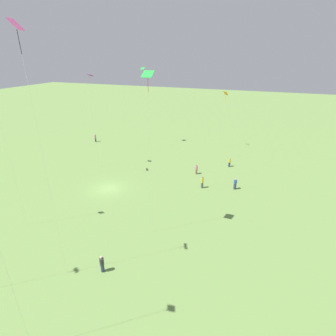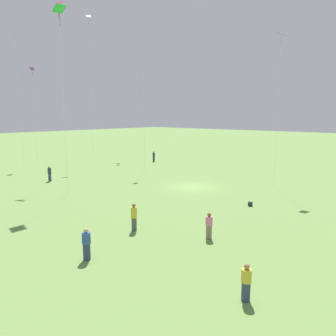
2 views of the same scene
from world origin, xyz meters
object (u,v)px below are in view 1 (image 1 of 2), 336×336
(person_4, at_px, (95,138))
(person_0, at_px, (196,169))
(kite_7, at_px, (91,82))
(kite_3, at_px, (20,47))
(kite_1, at_px, (143,74))
(kite_8, at_px, (148,83))
(kite_4, at_px, (226,96))
(person_1, at_px, (229,162))
(person_6, at_px, (202,182))
(person_3, at_px, (235,184))
(picnic_bag_0, at_px, (147,169))
(person_2, at_px, (102,264))

(person_4, bearing_deg, person_0, 81.12)
(kite_7, bearing_deg, kite_3, 170.56)
(kite_1, relative_size, kite_8, 0.93)
(kite_8, bearing_deg, kite_4, 129.59)
(person_1, xyz_separation_m, person_6, (9.44, -2.57, 0.13))
(kite_1, bearing_deg, kite_8, -7.40)
(person_3, bearing_deg, kite_4, -86.89)
(kite_3, relative_size, picnic_bag_0, 48.42)
(kite_1, relative_size, picnic_bag_0, 37.66)
(person_0, height_order, person_4, person_4)
(person_4, relative_size, kite_8, 0.10)
(person_2, height_order, picnic_bag_0, person_2)
(person_2, relative_size, kite_1, 0.11)
(kite_1, height_order, picnic_bag_0, kite_1)
(kite_8, bearing_deg, person_6, 120.91)
(person_1, bearing_deg, picnic_bag_0, -160.37)
(person_1, bearing_deg, person_4, 166.06)
(person_6, relative_size, kite_7, 0.12)
(person_4, bearing_deg, person_6, 74.45)
(person_3, relative_size, kite_7, 0.11)
(person_0, xyz_separation_m, kite_1, (-11.08, -14.45, 13.84))
(person_4, relative_size, person_6, 0.97)
(person_3, xyz_separation_m, person_4, (-11.76, -32.32, 0.05))
(person_1, bearing_deg, kite_3, -115.87)
(kite_1, distance_m, kite_8, 30.96)
(picnic_bag_0, bearing_deg, kite_4, 149.14)
(kite_1, bearing_deg, person_4, -111.63)
(kite_4, bearing_deg, kite_3, 165.75)
(kite_4, relative_size, kite_7, 0.75)
(kite_4, xyz_separation_m, kite_7, (17.97, -18.01, 3.54))
(person_3, bearing_deg, kite_1, -46.79)
(picnic_bag_0, bearing_deg, kite_7, -79.05)
(person_2, bearing_deg, kite_7, -178.47)
(kite_7, bearing_deg, kite_1, -44.47)
(person_6, bearing_deg, person_2, -58.80)
(person_6, bearing_deg, person_3, 61.00)
(person_3, bearing_deg, person_2, 52.83)
(picnic_bag_0, bearing_deg, person_3, 83.83)
(kite_4, relative_size, kite_8, 0.68)
(person_1, relative_size, kite_1, 0.10)
(kite_3, bearing_deg, kite_8, -8.41)
(person_2, xyz_separation_m, picnic_bag_0, (-22.01, -5.72, -0.70))
(person_1, bearing_deg, person_2, -111.23)
(person_2, bearing_deg, picnic_bag_0, 161.77)
(person_1, xyz_separation_m, person_3, (8.11, 2.02, 0.05))
(person_6, distance_m, kite_3, 28.12)
(person_2, relative_size, kite_3, 0.09)
(person_2, height_order, kite_3, kite_3)
(person_1, relative_size, person_2, 0.91)
(person_0, distance_m, kite_4, 17.92)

